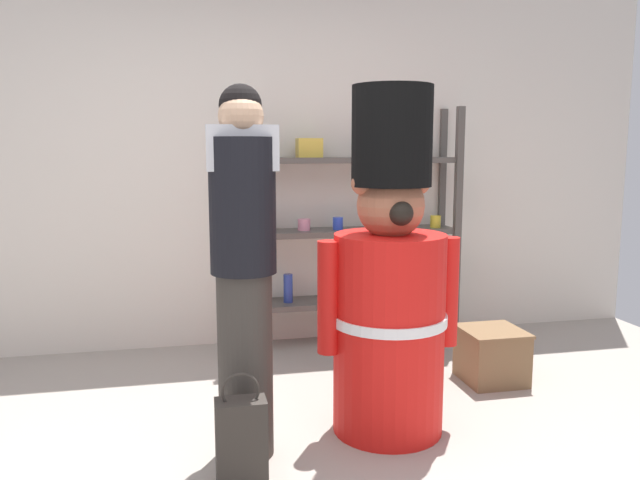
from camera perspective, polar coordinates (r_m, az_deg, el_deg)
The scene contains 6 objects.
back_wall at distance 4.56m, azimuth -7.82°, elevation 6.70°, with size 6.40×0.12×2.60m, color silver.
merchandise_shelf at distance 4.52m, azimuth 3.22°, elevation 1.39°, with size 1.53×0.35×1.73m.
teddy_bear_guard at distance 3.11m, azimuth 6.40°, elevation -4.59°, with size 0.73×0.58×1.72m.
person_shopper at distance 2.82m, azimuth -7.03°, elevation -2.32°, with size 0.31×0.30×1.71m.
shopping_bag at distance 2.78m, azimuth -7.24°, elevation -17.87°, with size 0.22×0.13×0.50m.
display_crate at distance 4.03m, azimuth 15.49°, elevation -10.15°, with size 0.37×0.37×0.33m.
Camera 1 is at (-0.36, -2.35, 1.42)m, focal length 34.82 mm.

